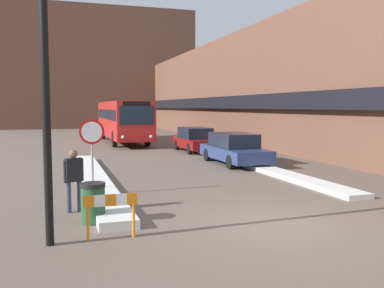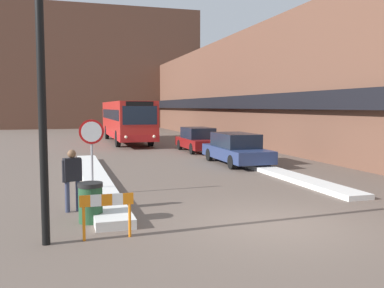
# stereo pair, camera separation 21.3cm
# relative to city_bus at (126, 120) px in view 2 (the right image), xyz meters

# --- Properties ---
(ground_plane) EXTENTS (160.00, 160.00, 0.00)m
(ground_plane) POSITION_rel_city_bus_xyz_m (0.03, -24.28, -1.72)
(ground_plane) COLOR #66564C
(building_row_right) EXTENTS (5.50, 60.00, 8.10)m
(building_row_right) POSITION_rel_city_bus_xyz_m (10.00, -0.28, 2.33)
(building_row_right) COLOR brown
(building_row_right) RESTS_ON ground_plane
(building_backdrop_far) EXTENTS (26.00, 8.00, 15.46)m
(building_backdrop_far) POSITION_rel_city_bus_xyz_m (0.03, 25.99, 6.02)
(building_backdrop_far) COLOR brown
(building_backdrop_far) RESTS_ON ground_plane
(snow_bank_left) EXTENTS (0.90, 13.27, 0.23)m
(snow_bank_left) POSITION_rel_city_bus_xyz_m (-3.57, -17.14, -1.60)
(snow_bank_left) COLOR silver
(snow_bank_left) RESTS_ON ground_plane
(snow_bank_right) EXTENTS (0.90, 14.68, 0.17)m
(snow_bank_right) POSITION_rel_city_bus_xyz_m (3.63, -15.41, -1.63)
(snow_bank_right) COLOR silver
(snow_bank_right) RESTS_ON ground_plane
(city_bus) EXTENTS (2.55, 12.42, 3.11)m
(city_bus) POSITION_rel_city_bus_xyz_m (0.00, 0.00, 0.00)
(city_bus) COLOR red
(city_bus) RESTS_ON ground_plane
(parked_car_front) EXTENTS (1.86, 4.89, 1.47)m
(parked_car_front) POSITION_rel_city_bus_xyz_m (3.23, -14.19, -0.98)
(parked_car_front) COLOR navy
(parked_car_front) RESTS_ON ground_plane
(parked_car_middle) EXTENTS (1.80, 4.45, 1.47)m
(parked_car_middle) POSITION_rel_city_bus_xyz_m (3.23, -8.18, -0.98)
(parked_car_middle) COLOR maroon
(parked_car_middle) RESTS_ON ground_plane
(stop_sign) EXTENTS (0.76, 0.08, 2.35)m
(stop_sign) POSITION_rel_city_bus_xyz_m (-3.82, -19.62, -0.01)
(stop_sign) COLOR gray
(stop_sign) RESTS_ON ground_plane
(street_lamp) EXTENTS (1.46, 0.36, 7.38)m
(street_lamp) POSITION_rel_city_bus_xyz_m (-4.77, -24.27, 2.78)
(street_lamp) COLOR black
(street_lamp) RESTS_ON ground_plane
(pedestrian) EXTENTS (0.51, 0.33, 1.63)m
(pedestrian) POSITION_rel_city_bus_xyz_m (-4.45, -21.63, -0.74)
(pedestrian) COLOR #333851
(pedestrian) RESTS_ON ground_plane
(trash_bin) EXTENTS (0.59, 0.59, 0.95)m
(trash_bin) POSITION_rel_city_bus_xyz_m (-4.07, -22.84, -1.24)
(trash_bin) COLOR #234C2D
(trash_bin) RESTS_ON ground_plane
(construction_barricade) EXTENTS (1.10, 0.06, 0.94)m
(construction_barricade) POSITION_rel_city_bus_xyz_m (-3.82, -24.25, -1.05)
(construction_barricade) COLOR orange
(construction_barricade) RESTS_ON ground_plane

